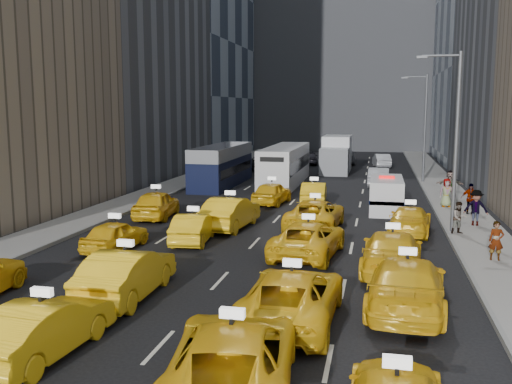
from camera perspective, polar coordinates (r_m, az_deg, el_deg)
ground at (r=19.44m, az=-5.25°, el=-10.53°), size 160.00×160.00×0.00m
sidewalk_west at (r=45.88m, az=-8.47°, el=0.54°), size 3.00×90.00×0.15m
sidewalk_east at (r=43.26m, az=18.56°, el=-0.28°), size 3.00×90.00×0.15m
curb_west at (r=45.39m, az=-6.76°, el=0.51°), size 0.15×90.00×0.18m
curb_east at (r=43.12m, az=16.65°, el=-0.20°), size 0.15×90.00×0.18m
building_backdrop at (r=90.74m, az=8.87°, el=17.03°), size 30.00×12.00×40.00m
streetlight_near at (r=29.78m, az=19.20°, el=5.31°), size 2.15×0.22×9.00m
streetlight_far at (r=49.68m, az=16.42°, el=6.50°), size 2.15×0.22×9.00m
taxi_1 at (r=15.89m, az=-20.43°, el=-12.63°), size 1.91×4.59×1.48m
taxi_2 at (r=13.10m, az=-2.36°, el=-16.30°), size 3.52×6.27×1.65m
taxi_5 at (r=19.69m, az=-12.82°, el=-7.95°), size 1.83×5.04×1.65m
taxi_6 at (r=17.14m, az=3.61°, el=-10.34°), size 2.78×5.78×1.59m
taxi_7 at (r=18.66m, az=14.82°, el=-8.89°), size 2.74×5.93×1.68m
taxi_8 at (r=26.23m, az=-13.89°, el=-4.23°), size 1.92×4.04×1.34m
taxi_9 at (r=27.05m, az=-6.27°, el=-3.58°), size 1.93×4.38×1.40m
taxi_10 at (r=24.57m, az=5.25°, el=-4.67°), size 3.06×5.62×1.49m
taxi_11 at (r=22.68m, az=13.45°, el=-5.84°), size 2.51×5.64×1.61m
taxi_12 at (r=33.28m, az=-9.93°, el=-1.20°), size 2.42×4.90×1.61m
taxi_13 at (r=29.98m, az=-2.59°, el=-2.07°), size 2.23×5.23×1.68m
taxi_14 at (r=29.99m, az=5.92°, el=-2.23°), size 2.89×5.72×1.55m
taxi_15 at (r=29.72m, az=15.13°, el=-2.73°), size 2.46×5.01×1.40m
taxi_16 at (r=37.51m, az=1.60°, el=-0.09°), size 2.25×4.55×1.49m
taxi_17 at (r=37.75m, az=5.82°, el=-0.10°), size 1.80×4.50×1.46m
nypd_van at (r=35.83m, az=12.89°, el=-0.31°), size 2.20×5.16×2.18m
double_decker at (r=46.66m, az=-3.41°, el=2.62°), size 3.61×11.21×3.20m
city_bus at (r=47.36m, az=2.94°, el=2.68°), size 3.71×12.35×3.14m
box_truck at (r=56.68m, az=8.04°, el=3.74°), size 2.74×7.75×3.53m
misc_car_0 at (r=47.19m, az=12.17°, el=1.50°), size 1.72×4.65×1.52m
misc_car_1 at (r=58.03m, az=0.54°, el=2.91°), size 2.48×5.14×1.41m
misc_car_2 at (r=65.20m, az=8.89°, el=3.49°), size 2.69×5.62×1.58m
misc_car_3 at (r=63.92m, az=5.38°, el=3.42°), size 2.29×4.58×1.50m
misc_car_4 at (r=62.40m, az=12.45°, el=3.10°), size 2.07×4.50×1.43m
pedestrian_0 at (r=25.18m, az=22.89°, el=-4.51°), size 0.63×0.45×1.61m
pedestrian_1 at (r=29.75m, az=19.66°, el=-2.44°), size 0.87×0.66×1.59m
pedestrian_2 at (r=32.11m, az=21.13°, el=-1.47°), size 1.29×0.69×1.89m
pedestrian_3 at (r=35.57m, az=20.63°, el=-0.61°), size 1.13×0.70×1.79m
pedestrian_4 at (r=37.54m, az=18.51°, el=-0.06°), size 0.94×0.62×1.79m
pedestrian_5 at (r=41.12m, az=18.83°, el=0.73°), size 1.84×0.79×1.92m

